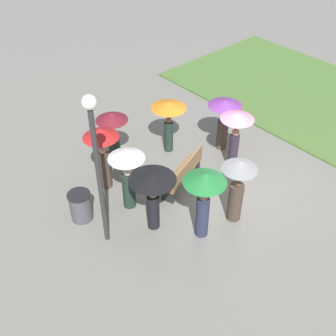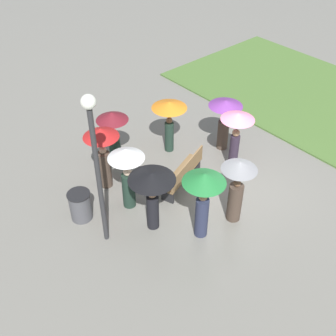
{
  "view_description": "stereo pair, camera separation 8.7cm",
  "coord_description": "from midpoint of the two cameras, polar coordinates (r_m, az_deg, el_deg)",
  "views": [
    {
      "loc": [
        7.62,
        5.88,
        8.18
      ],
      "look_at": [
        1.57,
        -0.93,
        0.82
      ],
      "focal_mm": 45.0,
      "sensor_mm": 36.0,
      "label": 1
    },
    {
      "loc": [
        7.56,
        5.94,
        8.18
      ],
      "look_at": [
        1.57,
        -0.93,
        0.82
      ],
      "focal_mm": 45.0,
      "sensor_mm": 36.0,
      "label": 2
    }
  ],
  "objects": [
    {
      "name": "crowd_person_maroon",
      "position": [
        12.58,
        -7.7,
        5.28
      ],
      "size": [
        0.96,
        0.96,
        1.84
      ],
      "rotation": [
        0.0,
        0.0,
        2.65
      ],
      "color": "#1E3328",
      "rests_on": "ground_plane"
    },
    {
      "name": "crowd_person_purple",
      "position": [
        13.34,
        7.4,
        7.11
      ],
      "size": [
        1.06,
        1.06,
        1.76
      ],
      "rotation": [
        0.0,
        0.0,
        2.33
      ],
      "color": "#47382D",
      "rests_on": "ground_plane"
    },
    {
      "name": "crowd_person_orange",
      "position": [
        13.02,
        -0.1,
        7.41
      ],
      "size": [
        1.1,
        1.1,
        1.79
      ],
      "rotation": [
        0.0,
        0.0,
        0.44
      ],
      "color": "#1E3328",
      "rests_on": "ground_plane"
    },
    {
      "name": "crowd_person_green",
      "position": [
        10.05,
        4.66,
        -3.14
      ],
      "size": [
        1.06,
        1.06,
        2.02
      ],
      "rotation": [
        0.0,
        0.0,
        0.19
      ],
      "color": "#282D47",
      "rests_on": "ground_plane"
    },
    {
      "name": "crowd_person_red",
      "position": [
        11.68,
        -9.12,
        2.88
      ],
      "size": [
        1.0,
        1.0,
        1.99
      ],
      "rotation": [
        0.0,
        0.0,
        3.89
      ],
      "color": "#47382D",
      "rests_on": "ground_plane"
    },
    {
      "name": "crowd_person_white",
      "position": [
        10.96,
        -5.79,
        0.16
      ],
      "size": [
        0.97,
        0.97,
        1.92
      ],
      "rotation": [
        0.0,
        0.0,
        0.61
      ],
      "color": "#1E3328",
      "rests_on": "ground_plane"
    },
    {
      "name": "park_bench",
      "position": [
        12.12,
        1.96,
        -0.61
      ],
      "size": [
        1.89,
        1.02,
        0.9
      ],
      "rotation": [
        0.0,
        0.0,
        0.34
      ],
      "color": "brown",
      "rests_on": "ground_plane"
    },
    {
      "name": "crowd_person_pink",
      "position": [
        12.39,
        9.01,
        5.36
      ],
      "size": [
        0.99,
        0.99,
        1.94
      ],
      "rotation": [
        0.0,
        0.0,
        4.83
      ],
      "color": "#2D2333",
      "rests_on": "ground_plane"
    },
    {
      "name": "lawn_patch_near",
      "position": [
        17.81,
        16.98,
        9.92
      ],
      "size": [
        6.38,
        9.58,
        0.06
      ],
      "color": "#4C7033",
      "rests_on": "ground_plane"
    },
    {
      "name": "ground_plane",
      "position": [
        12.63,
        7.96,
        -1.93
      ],
      "size": [
        90.0,
        90.0,
        0.0
      ],
      "primitive_type": "plane",
      "color": "slate"
    },
    {
      "name": "lamp_post",
      "position": [
        9.25,
        -9.97,
        1.77
      ],
      "size": [
        0.32,
        0.32,
        4.15
      ],
      "color": "#2D2D30",
      "rests_on": "ground_plane"
    },
    {
      "name": "crowd_person_black",
      "position": [
        10.27,
        -2.34,
        -2.49
      ],
      "size": [
        1.18,
        1.18,
        1.82
      ],
      "rotation": [
        0.0,
        0.0,
        4.43
      ],
      "color": "black",
      "rests_on": "ground_plane"
    },
    {
      "name": "trash_bin",
      "position": [
        11.39,
        -11.96,
        -5.09
      ],
      "size": [
        0.61,
        0.61,
        0.85
      ],
      "color": "#4C4C51",
      "rests_on": "ground_plane"
    },
    {
      "name": "crowd_person_grey",
      "position": [
        10.73,
        9.2,
        -1.92
      ],
      "size": [
        0.91,
        0.91,
        1.93
      ],
      "rotation": [
        0.0,
        0.0,
        2.7
      ],
      "color": "#47382D",
      "rests_on": "ground_plane"
    }
  ]
}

